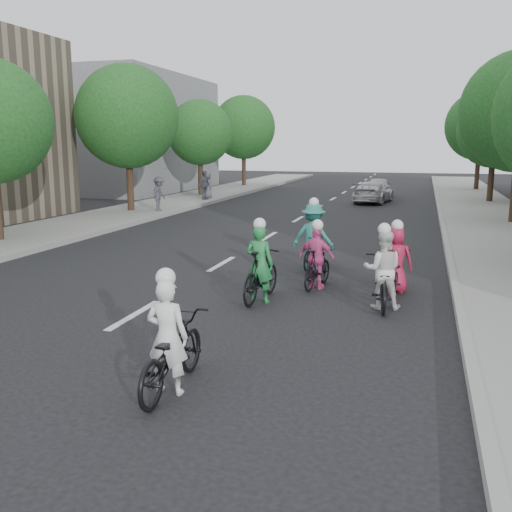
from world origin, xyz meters
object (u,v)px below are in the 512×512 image
at_px(cyclist_1, 383,277).
at_px(spectator_2, 208,185).
at_px(cyclist_3, 396,267).
at_px(cyclist_4, 317,263).
at_px(follow_car_trail, 378,187).
at_px(follow_car_lead, 373,192).
at_px(cyclist_0, 313,241).
at_px(spectator_0, 159,194).
at_px(spectator_1, 204,185).
at_px(cyclist_5, 170,350).
at_px(cyclist_2, 261,272).

bearing_deg(cyclist_1, spectator_2, -66.08).
bearing_deg(cyclist_3, spectator_2, -57.95).
relative_size(cyclist_4, follow_car_trail, 0.44).
bearing_deg(follow_car_lead, cyclist_0, 97.88).
relative_size(spectator_0, spectator_1, 0.98).
bearing_deg(spectator_2, cyclist_5, -162.89).
height_order(cyclist_2, follow_car_lead, cyclist_2).
distance_m(cyclist_3, spectator_2, 21.83).
bearing_deg(cyclist_5, cyclist_0, -93.58).
xyz_separation_m(cyclist_2, cyclist_4, (0.94, 1.42, -0.05)).
bearing_deg(follow_car_lead, spectator_1, 22.03).
bearing_deg(cyclist_2, cyclist_0, -91.62).
xyz_separation_m(cyclist_1, spectator_0, (-11.29, 13.16, 0.34)).
xyz_separation_m(cyclist_2, cyclist_5, (0.07, -4.61, -0.06)).
xyz_separation_m(cyclist_1, cyclist_2, (-2.48, -0.26, 0.02)).
distance_m(cyclist_4, spectator_2, 21.15).
distance_m(follow_car_lead, spectator_0, 12.42).
bearing_deg(cyclist_0, cyclist_3, 150.11).
relative_size(cyclist_5, follow_car_trail, 0.53).
xyz_separation_m(cyclist_0, cyclist_1, (2.01, -3.13, -0.14)).
bearing_deg(spectator_2, follow_car_lead, -83.40).
xyz_separation_m(follow_car_lead, spectator_0, (-9.27, -8.27, 0.36)).
xyz_separation_m(follow_car_lead, spectator_1, (-9.30, -2.36, 0.37)).
bearing_deg(follow_car_trail, spectator_0, 49.16).
bearing_deg(cyclist_2, follow_car_lead, -84.82).
height_order(cyclist_0, cyclist_5, cyclist_0).
height_order(cyclist_1, spectator_1, spectator_1).
distance_m(cyclist_2, cyclist_3, 3.13).
distance_m(cyclist_2, follow_car_lead, 21.69).
bearing_deg(spectator_2, cyclist_3, -150.77).
relative_size(cyclist_1, spectator_1, 1.20).
distance_m(follow_car_lead, follow_car_trail, 3.77).
bearing_deg(cyclist_1, cyclist_0, -63.31).
height_order(cyclist_2, spectator_1, spectator_1).
distance_m(cyclist_3, follow_car_trail, 23.93).
bearing_deg(spectator_2, cyclist_4, -155.05).
height_order(spectator_1, spectator_2, spectator_1).
bearing_deg(cyclist_1, cyclist_5, 57.63).
bearing_deg(cyclist_5, spectator_1, -70.23).
distance_m(cyclist_0, spectator_1, 18.47).
relative_size(cyclist_3, follow_car_lead, 0.41).
relative_size(cyclist_4, spectator_1, 0.97).
distance_m(cyclist_0, cyclist_3, 2.82).
distance_m(cyclist_4, follow_car_trail, 24.05).
bearing_deg(cyclist_0, spectator_2, -51.86).
relative_size(cyclist_4, follow_car_lead, 0.38).
bearing_deg(follow_car_lead, cyclist_5, 96.97).
distance_m(cyclist_1, spectator_2, 22.90).
bearing_deg(cyclist_3, follow_car_lead, -83.79).
bearing_deg(cyclist_4, cyclist_5, 93.12).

